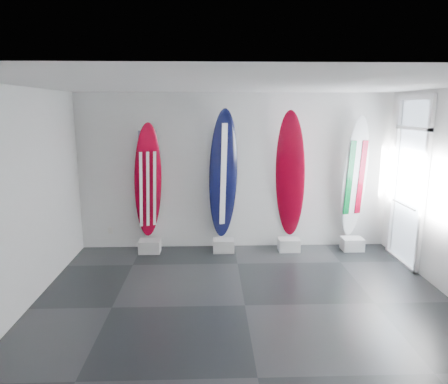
{
  "coord_description": "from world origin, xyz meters",
  "views": [
    {
      "loc": [
        -0.47,
        -5.16,
        2.71
      ],
      "look_at": [
        -0.25,
        1.4,
        1.34
      ],
      "focal_mm": 32.19,
      "sensor_mm": 36.0,
      "label": 1
    }
  ],
  "objects_px": {
    "surfboard_swiss": "(290,176)",
    "surfboard_italy": "(355,178)",
    "surfboard_navy": "(223,175)",
    "surfboard_usa": "(148,182)"
  },
  "relations": [
    {
      "from": "surfboard_usa",
      "to": "surfboard_italy",
      "type": "xyz_separation_m",
      "value": [
        3.92,
        0.0,
        0.06
      ]
    },
    {
      "from": "surfboard_swiss",
      "to": "surfboard_italy",
      "type": "bearing_deg",
      "value": 21.23
    },
    {
      "from": "surfboard_navy",
      "to": "surfboard_italy",
      "type": "xyz_separation_m",
      "value": [
        2.51,
        0.0,
        -0.07
      ]
    },
    {
      "from": "surfboard_navy",
      "to": "surfboard_italy",
      "type": "relative_size",
      "value": 1.06
    },
    {
      "from": "surfboard_usa",
      "to": "surfboard_italy",
      "type": "distance_m",
      "value": 3.92
    },
    {
      "from": "surfboard_usa",
      "to": "surfboard_swiss",
      "type": "xyz_separation_m",
      "value": [
        2.68,
        0.0,
        0.11
      ]
    },
    {
      "from": "surfboard_navy",
      "to": "surfboard_usa",
      "type": "bearing_deg",
      "value": 162.16
    },
    {
      "from": "surfboard_navy",
      "to": "surfboard_swiss",
      "type": "relative_size",
      "value": 1.01
    },
    {
      "from": "surfboard_swiss",
      "to": "surfboard_italy",
      "type": "distance_m",
      "value": 1.24
    },
    {
      "from": "surfboard_italy",
      "to": "surfboard_usa",
      "type": "bearing_deg",
      "value": 164.58
    }
  ]
}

